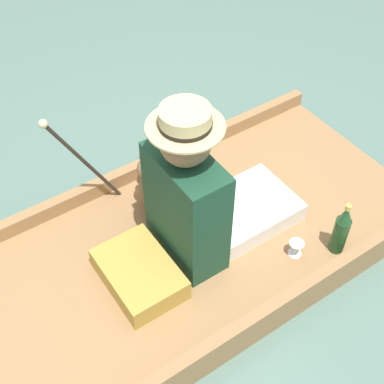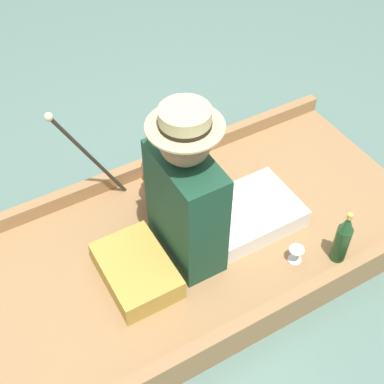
# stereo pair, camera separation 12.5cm
# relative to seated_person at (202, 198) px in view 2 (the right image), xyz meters

# --- Properties ---
(ground_plane) EXTENTS (16.00, 16.00, 0.00)m
(ground_plane) POSITION_rel_seated_person_xyz_m (-0.03, -0.03, -0.45)
(ground_plane) COLOR slate
(punt_boat) EXTENTS (1.20, 2.48, 0.21)m
(punt_boat) POSITION_rel_seated_person_xyz_m (-0.03, -0.03, -0.38)
(punt_boat) COLOR #997047
(punt_boat) RESTS_ON ground_plane
(seat_cushion) EXTENTS (0.44, 0.31, 0.12)m
(seat_cushion) POSITION_rel_seated_person_xyz_m (0.04, -0.38, -0.27)
(seat_cushion) COLOR #B7933D
(seat_cushion) RESTS_ON punt_boat
(seated_person) EXTENTS (0.43, 0.80, 0.89)m
(seated_person) POSITION_rel_seated_person_xyz_m (0.00, 0.00, 0.00)
(seated_person) COLOR white
(seated_person) RESTS_ON punt_boat
(teddy_bear) EXTENTS (0.26, 0.15, 0.37)m
(teddy_bear) POSITION_rel_seated_person_xyz_m (-0.35, -0.08, -0.16)
(teddy_bear) COLOR #846042
(teddy_bear) RESTS_ON punt_boat
(wine_glass) EXTENTS (0.08, 0.08, 0.09)m
(wine_glass) POSITION_rel_seated_person_xyz_m (0.34, 0.35, -0.27)
(wine_glass) COLOR silver
(wine_glass) RESTS_ON punt_boat
(walking_cane) EXTENTS (0.04, 0.35, 0.68)m
(walking_cane) POSITION_rel_seated_person_xyz_m (-0.53, -0.38, 0.07)
(walking_cane) COLOR #2D2823
(walking_cane) RESTS_ON punt_boat
(champagne_bottle) EXTENTS (0.08, 0.08, 0.33)m
(champagne_bottle) POSITION_rel_seated_person_xyz_m (0.43, 0.54, -0.18)
(champagne_bottle) COLOR #1E4723
(champagne_bottle) RESTS_ON punt_boat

